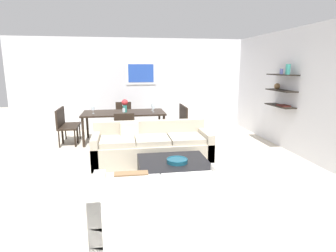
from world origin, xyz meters
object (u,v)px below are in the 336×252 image
centerpiece_vase (125,104)px  wine_glass_head (123,105)px  dining_table (124,114)px  dining_chair_right_near (181,121)px  dining_chair_right_far (177,118)px  coffee_table (174,173)px  loveseat_white (165,205)px  dining_chair_head (124,116)px  sofa_beige (152,147)px  dining_chair_left_far (67,122)px  wine_glass_right_near (153,108)px  dining_chair_foot (125,129)px  wine_glass_right_far (152,106)px  wine_glass_foot (124,110)px  wine_glass_left_near (93,109)px  decorative_bowl (177,161)px  dining_chair_left_near (64,125)px

centerpiece_vase → wine_glass_head: bearing=93.9°
dining_table → centerpiece_vase: size_ratio=6.20×
wine_glass_head → dining_table: bearing=-90.0°
dining_chair_right_near → dining_chair_right_far: bearing=90.0°
coffee_table → wine_glass_head: (-0.76, 3.30, 0.68)m
loveseat_white → dining_chair_head: (-0.42, 5.02, 0.21)m
wine_glass_head → centerpiece_vase: bearing=-86.1°
sofa_beige → dining_chair_left_far: dining_chair_left_far is taller
dining_chair_head → wine_glass_right_near: 1.31m
dining_chair_right_near → dining_chair_foot: bearing=-154.7°
loveseat_white → dining_chair_left_far: 4.73m
wine_glass_head → centerpiece_vase: size_ratio=0.51×
sofa_beige → centerpiece_vase: 1.88m
sofa_beige → wine_glass_right_far: (0.22, 1.84, 0.59)m
wine_glass_foot → wine_glass_left_near: size_ratio=0.99×
dining_chair_head → wine_glass_head: 0.59m
centerpiece_vase → dining_table: bearing=148.8°
dining_chair_left_far → dining_chair_foot: (1.43, -1.12, 0.00)m
dining_table → dining_chair_right_far: dining_chair_right_far is taller
decorative_bowl → dining_chair_left_far: (-2.23, 3.16, 0.09)m
decorative_bowl → centerpiece_vase: 3.06m
loveseat_white → dining_chair_foot: bearing=97.5°
dining_chair_right_far → dining_chair_left_near: bearing=-171.2°
dining_chair_head → centerpiece_vase: (0.03, -0.92, 0.45)m
dining_chair_foot → wine_glass_right_near: 1.13m
wine_glass_head → sofa_beige: bearing=-76.3°
dining_chair_head → dining_chair_left_far: bearing=-154.7°
wine_glass_foot → wine_glass_right_near: bearing=22.7°
dining_table → dining_chair_right_near: (1.43, -0.22, -0.18)m
dining_chair_left_far → dining_table: bearing=-8.8°
sofa_beige → wine_glass_left_near: 2.11m
dining_chair_left_far → dining_chair_foot: same height
dining_chair_right_near → wine_glass_right_far: size_ratio=4.82×
coffee_table → decorative_bowl: size_ratio=3.32×
coffee_table → dining_chair_right_near: dining_chair_right_near is taller
wine_glass_right_near → wine_glass_left_near: size_ratio=0.92×
wine_glass_head → decorative_bowl: bearing=-76.6°
decorative_bowl → wine_glass_head: 3.49m
dining_chair_foot → decorative_bowl: bearing=-68.5°
decorative_bowl → dining_chair_right_near: 2.79m
wine_glass_right_near → wine_glass_right_far: 0.24m
centerpiece_vase → wine_glass_foot: bearing=-94.3°
dining_chair_left_near → wine_glass_left_near: wine_glass_left_near is taller
decorative_bowl → dining_chair_left_far: bearing=125.3°
dining_table → wine_glass_foot: bearing=-90.0°
wine_glass_left_near → decorative_bowl: bearing=-61.3°
sofa_beige → wine_glass_foot: bearing=112.2°
dining_chair_head → wine_glass_head: size_ratio=5.26×
wine_glass_foot → wine_glass_left_near: bearing=157.3°
wine_glass_right_far → loveseat_white: bearing=-94.3°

